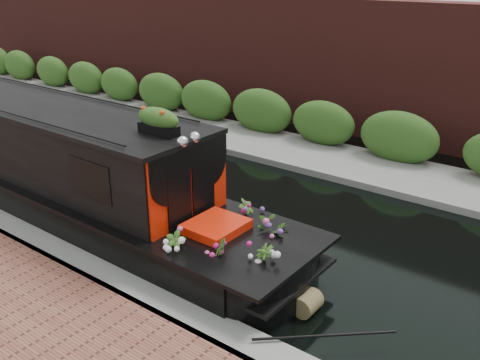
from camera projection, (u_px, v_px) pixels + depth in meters
The scene contains 7 objects.
ground at pixel (213, 210), 11.55m from camera, with size 80.00×80.00×0.00m, color black.
near_bank_coping at pixel (89, 276), 9.12m from camera, with size 40.00×0.60×0.50m, color gray.
far_bank_path at pixel (311, 158), 14.65m from camera, with size 40.00×2.40×0.34m, color slate.
far_hedge at pixel (327, 149), 15.31m from camera, with size 40.00×1.10×2.80m, color #2E551C.
far_brick_wall at pixel (359, 132), 16.86m from camera, with size 40.00×1.00×8.00m, color #4B1D19.
narrowboat at pixel (43, 166), 11.56m from camera, with size 12.61×2.30×2.97m.
rope_fender at pixel (308, 303), 8.09m from camera, with size 0.34×0.34×0.42m, color brown.
Camera 1 is at (6.81, -7.96, 4.95)m, focal length 40.00 mm.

